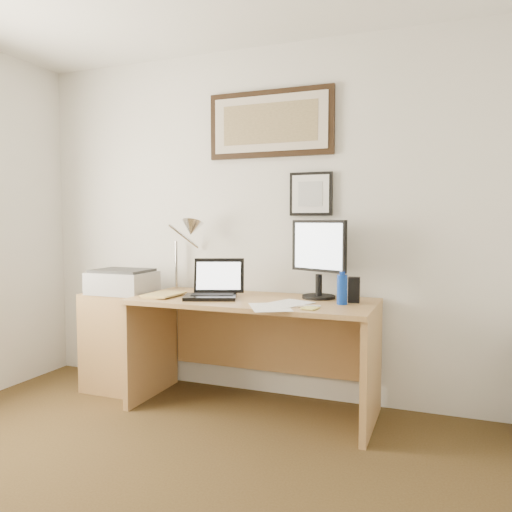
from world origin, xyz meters
The scene contains 17 objects.
wall_back centered at (0.00, 2.00, 1.25)m, with size 3.50×0.02×2.50m, color silver.
side_cabinet centered at (-0.92, 1.68, 0.36)m, with size 0.50×0.40×0.73m, color #9E7342.
water_bottle centered at (0.74, 1.63, 0.84)m, with size 0.06×0.06×0.18m, color #0C33A2.
bottle_cap centered at (0.74, 1.63, 0.94)m, with size 0.03×0.03×0.02m, color #0C33A2.
speaker centered at (0.80, 1.73, 0.83)m, with size 0.07×0.06×0.16m, color black.
paper_sheet_a centered at (0.36, 1.37, 0.75)m, with size 0.22×0.32×0.00m, color white.
paper_sheet_b centered at (0.42, 1.52, 0.75)m, with size 0.22×0.31×0.00m, color white.
sticky_pad centered at (0.60, 1.39, 0.76)m, with size 0.08×0.08×0.01m, color #DED869.
marker_pen centered at (0.58, 1.45, 0.76)m, with size 0.02×0.02×0.14m, color white.
book centered at (-0.56, 1.53, 0.76)m, with size 0.20×0.28×0.02m, color tan.
desk centered at (0.15, 1.72, 0.51)m, with size 1.60×0.70×0.75m.
laptop centered at (-0.11, 1.59, 0.81)m, with size 0.40×0.40×0.26m.
lcd_monitor centered at (0.55, 1.81, 1.04)m, with size 0.40×0.22×0.52m.
printer centered at (-0.89, 1.64, 0.82)m, with size 0.44×0.34×0.18m.
desk_lamp centered at (-0.41, 1.81, 1.19)m, with size 0.29×0.27×0.53m.
picture_large centered at (0.15, 1.97, 1.95)m, with size 0.92×0.04×0.47m.
picture_small centered at (0.45, 1.97, 1.45)m, with size 0.30×0.03×0.30m.
Camera 1 is at (1.35, -1.40, 1.26)m, focal length 35.00 mm.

